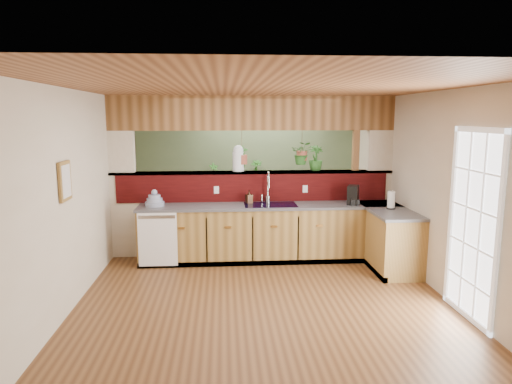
{
  "coord_description": "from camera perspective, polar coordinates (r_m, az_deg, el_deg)",
  "views": [
    {
      "loc": [
        -0.48,
        -6.04,
        2.27
      ],
      "look_at": [
        0.0,
        0.7,
        1.15
      ],
      "focal_mm": 32.0,
      "sensor_mm": 36.0,
      "label": 1
    }
  ],
  "objects": [
    {
      "name": "wall_left",
      "position": [
        6.38,
        -20.59,
        0.06
      ],
      "size": [
        0.02,
        7.0,
        2.6
      ],
      "primitive_type": "cube",
      "color": "beige",
      "rests_on": "ground"
    },
    {
      "name": "paper_towel",
      "position": [
        7.13,
        16.54,
        -1.0
      ],
      "size": [
        0.13,
        0.13,
        0.28
      ],
      "color": "black",
      "rests_on": "countertop"
    },
    {
      "name": "coffee_maker",
      "position": [
        7.35,
        12.05,
        -0.47
      ],
      "size": [
        0.16,
        0.27,
        0.3
      ],
      "rotation": [
        0.0,
        0.0,
        -0.39
      ],
      "color": "black",
      "rests_on": "countertop"
    },
    {
      "name": "pass_through_partition",
      "position": [
        7.49,
        -0.14,
        1.12
      ],
      "size": [
        4.6,
        0.21,
        2.6
      ],
      "color": "beige",
      "rests_on": "ground"
    },
    {
      "name": "wall_front",
      "position": [
        2.76,
        6.36,
        -11.2
      ],
      "size": [
        4.6,
        0.02,
        2.6
      ],
      "primitive_type": "cube",
      "color": "beige",
      "rests_on": "ground"
    },
    {
      "name": "hanging_plant_a",
      "position": [
        7.42,
        -1.78,
        5.29
      ],
      "size": [
        0.21,
        0.17,
        0.54
      ],
      "color": "brown",
      "rests_on": "header_beam"
    },
    {
      "name": "header_beam",
      "position": [
        7.41,
        -0.38,
        9.83
      ],
      "size": [
        4.6,
        0.15,
        0.55
      ],
      "primitive_type": "cube",
      "color": "brown",
      "rests_on": "ground"
    },
    {
      "name": "faucet",
      "position": [
        7.29,
        1.49,
        0.76
      ],
      "size": [
        0.22,
        0.22,
        0.51
      ],
      "color": "#B7B7B2",
      "rests_on": "countertop"
    },
    {
      "name": "ceiling",
      "position": [
        6.07,
        0.47,
        12.52
      ],
      "size": [
        4.6,
        7.0,
        0.01
      ],
      "primitive_type": "cube",
      "color": "brown",
      "rests_on": "ground"
    },
    {
      "name": "shelving_console",
      "position": [
        9.47,
        -1.98,
        -1.38
      ],
      "size": [
        1.4,
        0.54,
        0.91
      ],
      "primitive_type": "cube",
      "rotation": [
        0.0,
        0.0,
        -0.13
      ],
      "color": "black",
      "rests_on": "ground"
    },
    {
      "name": "hanging_plant_b",
      "position": [
        7.52,
        5.77,
        6.08
      ],
      "size": [
        0.39,
        0.36,
        0.49
      ],
      "color": "brown",
      "rests_on": "header_beam"
    },
    {
      "name": "french_door",
      "position": [
        5.62,
        25.43,
        -4.06
      ],
      "size": [
        0.06,
        1.02,
        2.16
      ],
      "primitive_type": "cube",
      "color": "white",
      "rests_on": "ground"
    },
    {
      "name": "shelf_plant_b",
      "position": [
        9.38,
        0.01,
        2.69
      ],
      "size": [
        0.3,
        0.3,
        0.43
      ],
      "primitive_type": "imported",
      "rotation": [
        0.0,
        0.0,
        -0.27
      ],
      "color": "#23561D",
      "rests_on": "shelving_console"
    },
    {
      "name": "wall_right",
      "position": [
        6.72,
        20.39,
        0.52
      ],
      "size": [
        0.02,
        7.0,
        2.6
      ],
      "primitive_type": "cube",
      "color": "beige",
      "rests_on": "ground"
    },
    {
      "name": "sage_backwall",
      "position": [
        9.58,
        -1.21,
        3.6
      ],
      "size": [
        4.55,
        0.02,
        2.55
      ],
      "primitive_type": "cube",
      "color": "#546B49",
      "rests_on": "ground"
    },
    {
      "name": "ledge_plant_right",
      "position": [
        7.58,
        7.47,
        4.23
      ],
      "size": [
        0.26,
        0.26,
        0.41
      ],
      "primitive_type": "imported",
      "rotation": [
        0.0,
        0.0,
        0.14
      ],
      "color": "#23561D",
      "rests_on": "pass_through_ledge"
    },
    {
      "name": "dish_stack",
      "position": [
        7.24,
        -12.56,
        -1.08
      ],
      "size": [
        0.3,
        0.3,
        0.26
      ],
      "color": "#8791AF",
      "rests_on": "countertop"
    },
    {
      "name": "pass_through_ledge",
      "position": [
        7.46,
        -0.37,
        2.48
      ],
      "size": [
        4.6,
        0.21,
        0.04
      ],
      "primitive_type": "cube",
      "color": "brown",
      "rests_on": "ground"
    },
    {
      "name": "wall_back",
      "position": [
        9.6,
        -1.21,
        3.61
      ],
      "size": [
        4.6,
        0.02,
        2.6
      ],
      "primitive_type": "cube",
      "color": "beige",
      "rests_on": "ground"
    },
    {
      "name": "soap_dispenser",
      "position": [
        7.29,
        -0.86,
        -0.59
      ],
      "size": [
        0.12,
        0.12,
        0.21
      ],
      "primitive_type": "imported",
      "rotation": [
        0.0,
        0.0,
        0.38
      ],
      "color": "#342013",
      "rests_on": "countertop"
    },
    {
      "name": "ground",
      "position": [
        6.47,
        0.44,
        -11.12
      ],
      "size": [
        4.6,
        7.0,
        0.01
      ],
      "primitive_type": "cube",
      "color": "brown",
      "rests_on": "ground"
    },
    {
      "name": "shelf_plant_a",
      "position": [
        9.36,
        -5.29,
        2.47
      ],
      "size": [
        0.23,
        0.2,
        0.38
      ],
      "primitive_type": "imported",
      "rotation": [
        0.0,
        0.0,
        0.35
      ],
      "color": "#23561D",
      "rests_on": "shelving_console"
    },
    {
      "name": "glass_jar",
      "position": [
        7.43,
        -2.23,
        4.24
      ],
      "size": [
        0.19,
        0.19,
        0.42
      ],
      "color": "silver",
      "rests_on": "pass_through_ledge"
    },
    {
      "name": "navy_sink",
      "position": [
        7.2,
        1.81,
        -2.2
      ],
      "size": [
        0.82,
        0.5,
        0.18
      ],
      "color": "black",
      "rests_on": "countertop"
    },
    {
      "name": "floor_plant",
      "position": [
        8.76,
        5.62,
        -3.05
      ],
      "size": [
        0.81,
        0.74,
        0.77
      ],
      "primitive_type": "imported",
      "rotation": [
        0.0,
        0.0,
        0.22
      ],
      "color": "#23561D",
      "rests_on": "ground"
    },
    {
      "name": "framed_print",
      "position": [
        5.59,
        -22.76,
        1.26
      ],
      "size": [
        0.04,
        0.35,
        0.45
      ],
      "color": "olive",
      "rests_on": "wall_left"
    },
    {
      "name": "countertop",
      "position": [
        7.27,
        6.51,
        -5.17
      ],
      "size": [
        4.14,
        1.52,
        0.9
      ],
      "color": "olive",
      "rests_on": "ground"
    },
    {
      "name": "dishwasher",
      "position": [
        7.02,
        -12.2,
        -5.79
      ],
      "size": [
        0.58,
        0.03,
        0.82
      ],
      "color": "white",
      "rests_on": "ground"
    }
  ]
}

